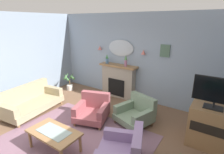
% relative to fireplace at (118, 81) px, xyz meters
% --- Properties ---
extents(floor, '(7.02, 6.93, 0.10)m').
position_rel_fireplace_xyz_m(floor, '(0.52, -2.79, -0.62)').
color(floor, brown).
rests_on(floor, ground).
extents(wall_back, '(7.02, 0.10, 2.85)m').
position_rel_fireplace_xyz_m(wall_back, '(0.52, 0.22, 0.85)').
color(wall_back, '#8C9EB2').
rests_on(wall_back, ground).
extents(patterned_rug, '(3.20, 2.40, 0.01)m').
position_rel_fireplace_xyz_m(patterned_rug, '(0.52, -2.59, -0.56)').
color(patterned_rug, '#7F5B6B').
rests_on(patterned_rug, ground).
extents(fireplace, '(1.36, 0.36, 1.16)m').
position_rel_fireplace_xyz_m(fireplace, '(0.00, 0.00, 0.00)').
color(fireplace, gray).
rests_on(fireplace, ground).
extents(mantel_vase_left, '(0.11, 0.11, 0.33)m').
position_rel_fireplace_xyz_m(mantel_vase_left, '(-0.45, -0.03, 0.75)').
color(mantel_vase_left, '#4C7093').
rests_on(mantel_vase_left, fireplace).
extents(mantel_vase_right, '(0.10, 0.10, 0.37)m').
position_rel_fireplace_xyz_m(mantel_vase_right, '(0.30, -0.03, 0.78)').
color(mantel_vase_right, '#9E6084').
rests_on(mantel_vase_right, fireplace).
extents(wall_mirror, '(0.96, 0.06, 0.56)m').
position_rel_fireplace_xyz_m(wall_mirror, '(0.00, 0.14, 1.14)').
color(wall_mirror, '#B2BCC6').
extents(wall_sconce_left, '(0.14, 0.14, 0.14)m').
position_rel_fireplace_xyz_m(wall_sconce_left, '(-0.85, 0.09, 1.09)').
color(wall_sconce_left, '#D17066').
extents(wall_sconce_right, '(0.14, 0.14, 0.14)m').
position_rel_fireplace_xyz_m(wall_sconce_right, '(0.85, 0.09, 1.09)').
color(wall_sconce_right, '#D17066').
extents(framed_picture, '(0.28, 0.03, 0.36)m').
position_rel_fireplace_xyz_m(framed_picture, '(1.50, 0.15, 1.18)').
color(framed_picture, '#4C6B56').
extents(coffee_table, '(1.10, 0.60, 0.45)m').
position_rel_fireplace_xyz_m(coffee_table, '(0.37, -3.08, -0.19)').
color(coffee_table, olive).
rests_on(coffee_table, ground).
extents(floral_couch, '(1.07, 1.80, 0.76)m').
position_rel_fireplace_xyz_m(floral_couch, '(-1.60, -2.36, -0.25)').
color(floral_couch, tan).
rests_on(floral_couch, ground).
extents(armchair_in_corner, '(1.01, 1.03, 0.71)m').
position_rel_fireplace_xyz_m(armchair_in_corner, '(1.31, -1.20, -0.27)').
color(armchair_in_corner, gray).
rests_on(armchair_in_corner, ground).
extents(armchair_by_coffee_table, '(1.06, 1.05, 0.71)m').
position_rel_fireplace_xyz_m(armchair_by_coffee_table, '(1.74, -2.61, -0.27)').
color(armchair_by_coffee_table, gray).
rests_on(armchair_by_coffee_table, ground).
extents(armchair_near_fireplace, '(1.02, 1.03, 0.71)m').
position_rel_fireplace_xyz_m(armchair_near_fireplace, '(0.26, -1.71, -0.27)').
color(armchair_near_fireplace, '#934C51').
rests_on(armchair_near_fireplace, ground).
extents(tv_cabinet, '(0.80, 0.57, 0.90)m').
position_rel_fireplace_xyz_m(tv_cabinet, '(2.98, -1.15, -0.12)').
color(tv_cabinet, olive).
rests_on(tv_cabinet, ground).
extents(tv_flatscreen, '(0.84, 0.24, 0.65)m').
position_rel_fireplace_xyz_m(tv_flatscreen, '(2.98, -1.17, 0.68)').
color(tv_flatscreen, black).
rests_on(tv_flatscreen, tv_cabinet).
extents(potted_plant_small_fern, '(0.38, 0.40, 0.71)m').
position_rel_fireplace_xyz_m(potted_plant_small_fern, '(-1.89, -0.53, -0.25)').
color(potted_plant_small_fern, silver).
rests_on(potted_plant_small_fern, ground).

